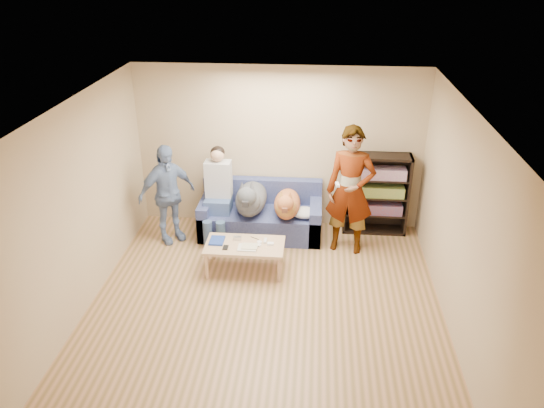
# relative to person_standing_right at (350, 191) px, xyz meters

# --- Properties ---
(ground) EXTENTS (5.00, 5.00, 0.00)m
(ground) POSITION_rel_person_standing_right_xyz_m (-1.10, -1.70, -0.97)
(ground) COLOR olive
(ground) RESTS_ON ground
(ceiling) EXTENTS (5.00, 5.00, 0.00)m
(ceiling) POSITION_rel_person_standing_right_xyz_m (-1.10, -1.70, 1.63)
(ceiling) COLOR white
(ceiling) RESTS_ON ground
(wall_back) EXTENTS (4.50, 0.00, 4.50)m
(wall_back) POSITION_rel_person_standing_right_xyz_m (-1.10, 0.80, 0.33)
(wall_back) COLOR tan
(wall_back) RESTS_ON ground
(wall_front) EXTENTS (4.50, 0.00, 4.50)m
(wall_front) POSITION_rel_person_standing_right_xyz_m (-1.10, -4.20, 0.33)
(wall_front) COLOR tan
(wall_front) RESTS_ON ground
(wall_left) EXTENTS (0.00, 5.00, 5.00)m
(wall_left) POSITION_rel_person_standing_right_xyz_m (-3.35, -1.70, 0.33)
(wall_left) COLOR tan
(wall_left) RESTS_ON ground
(wall_right) EXTENTS (0.00, 5.00, 5.00)m
(wall_right) POSITION_rel_person_standing_right_xyz_m (1.15, -1.70, 0.33)
(wall_right) COLOR tan
(wall_right) RESTS_ON ground
(blanket) EXTENTS (0.40, 0.34, 0.14)m
(blanket) POSITION_rel_person_standing_right_xyz_m (-0.66, 0.17, -0.47)
(blanket) COLOR #AEAEB3
(blanket) RESTS_ON sofa
(person_standing_right) EXTENTS (0.77, 0.58, 1.93)m
(person_standing_right) POSITION_rel_person_standing_right_xyz_m (0.00, 0.00, 0.00)
(person_standing_right) COLOR gray
(person_standing_right) RESTS_ON ground
(person_standing_left) EXTENTS (0.94, 0.89, 1.56)m
(person_standing_left) POSITION_rel_person_standing_right_xyz_m (-2.74, 0.04, -0.18)
(person_standing_left) COLOR #7594BC
(person_standing_left) RESTS_ON ground
(held_controller) EXTENTS (0.07, 0.14, 0.03)m
(held_controller) POSITION_rel_person_standing_right_xyz_m (-0.20, -0.20, 0.18)
(held_controller) COLOR white
(held_controller) RESTS_ON person_standing_right
(notebook_blue) EXTENTS (0.20, 0.26, 0.03)m
(notebook_blue) POSITION_rel_person_standing_right_xyz_m (-1.86, -0.68, -0.53)
(notebook_blue) COLOR navy
(notebook_blue) RESTS_ON coffee_table
(papers) EXTENTS (0.26, 0.20, 0.02)m
(papers) POSITION_rel_person_standing_right_xyz_m (-1.41, -0.83, -0.54)
(papers) COLOR silver
(papers) RESTS_ON coffee_table
(magazine) EXTENTS (0.22, 0.17, 0.01)m
(magazine) POSITION_rel_person_standing_right_xyz_m (-1.38, -0.81, -0.53)
(magazine) COLOR beige
(magazine) RESTS_ON coffee_table
(camera_silver) EXTENTS (0.11, 0.06, 0.05)m
(camera_silver) POSITION_rel_person_standing_right_xyz_m (-1.58, -0.61, -0.52)
(camera_silver) COLOR silver
(camera_silver) RESTS_ON coffee_table
(controller_a) EXTENTS (0.04, 0.13, 0.03)m
(controller_a) POSITION_rel_person_standing_right_xyz_m (-1.18, -0.63, -0.53)
(controller_a) COLOR silver
(controller_a) RESTS_ON coffee_table
(controller_b) EXTENTS (0.09, 0.06, 0.03)m
(controller_b) POSITION_rel_person_standing_right_xyz_m (-1.10, -0.71, -0.53)
(controller_b) COLOR white
(controller_b) RESTS_ON coffee_table
(headphone_cup_a) EXTENTS (0.07, 0.07, 0.02)m
(headphone_cup_a) POSITION_rel_person_standing_right_xyz_m (-1.26, -0.75, -0.54)
(headphone_cup_a) COLOR silver
(headphone_cup_a) RESTS_ON coffee_table
(headphone_cup_b) EXTENTS (0.07, 0.07, 0.02)m
(headphone_cup_b) POSITION_rel_person_standing_right_xyz_m (-1.26, -0.67, -0.54)
(headphone_cup_b) COLOR white
(headphone_cup_b) RESTS_ON coffee_table
(pen_orange) EXTENTS (0.13, 0.06, 0.01)m
(pen_orange) POSITION_rel_person_standing_right_xyz_m (-1.48, -0.89, -0.54)
(pen_orange) COLOR #CA641C
(pen_orange) RESTS_ON coffee_table
(pen_black) EXTENTS (0.13, 0.08, 0.01)m
(pen_black) POSITION_rel_person_standing_right_xyz_m (-1.34, -0.55, -0.54)
(pen_black) COLOR black
(pen_black) RESTS_ON coffee_table
(wallet) EXTENTS (0.07, 0.12, 0.02)m
(wallet) POSITION_rel_person_standing_right_xyz_m (-1.71, -0.85, -0.54)
(wallet) COLOR black
(wallet) RESTS_ON coffee_table
(sofa) EXTENTS (1.90, 0.85, 0.82)m
(sofa) POSITION_rel_person_standing_right_xyz_m (-1.35, 0.39, -0.69)
(sofa) COLOR #515B93
(sofa) RESTS_ON ground
(person_seated) EXTENTS (0.40, 0.73, 1.47)m
(person_seated) POSITION_rel_person_standing_right_xyz_m (-2.01, 0.27, -0.19)
(person_seated) COLOR #435893
(person_seated) RESTS_ON sofa
(dog_gray) EXTENTS (0.48, 1.28, 0.70)m
(dog_gray) POSITION_rel_person_standing_right_xyz_m (-1.50, 0.23, -0.29)
(dog_gray) COLOR #4F5259
(dog_gray) RESTS_ON sofa
(dog_tan) EXTENTS (0.40, 1.16, 0.58)m
(dog_tan) POSITION_rel_person_standing_right_xyz_m (-0.93, 0.16, -0.33)
(dog_tan) COLOR #B16236
(dog_tan) RESTS_ON sofa
(coffee_table) EXTENTS (1.10, 0.60, 0.42)m
(coffee_table) POSITION_rel_person_standing_right_xyz_m (-1.46, -0.73, -0.59)
(coffee_table) COLOR tan
(coffee_table) RESTS_ON ground
(bookshelf) EXTENTS (1.00, 0.34, 1.30)m
(bookshelf) POSITION_rel_person_standing_right_xyz_m (0.45, 0.63, -0.29)
(bookshelf) COLOR black
(bookshelf) RESTS_ON ground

